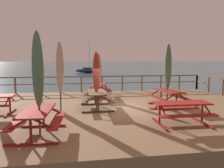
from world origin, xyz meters
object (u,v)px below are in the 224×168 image
object	(u,v)px
patio_umbrella_tall_mid_left	(38,70)
picnic_table_mid_right	(181,108)
sailboat_distant	(88,70)
picnic_table_back_right	(97,96)
picnic_table_mid_centre	(99,88)
patio_umbrella_short_mid	(96,73)
patio_umbrella_short_front	(60,67)
picnic_table_front_right	(168,95)
patio_umbrella_short_back	(168,67)
patio_umbrella_tall_back_right	(99,69)
patio_umbrella_tall_back_left	(41,71)
picnic_table_back_left	(38,117)

from	to	relation	value
patio_umbrella_tall_mid_left	picnic_table_mid_right	bearing A→B (deg)	5.00
sailboat_distant	patio_umbrella_tall_mid_left	bearing A→B (deg)	-94.91
picnic_table_back_right	patio_umbrella_tall_mid_left	size ratio (longest dim) A/B	0.65
picnic_table_mid_centre	patio_umbrella_short_mid	distance (m)	3.13
patio_umbrella_short_front	picnic_table_mid_right	bearing A→B (deg)	-31.25
picnic_table_back_right	patio_umbrella_short_mid	distance (m)	1.08
patio_umbrella_short_mid	picnic_table_back_right	bearing A→B (deg)	72.20
picnic_table_front_right	patio_umbrella_short_back	world-z (taller)	patio_umbrella_short_back
patio_umbrella_short_front	patio_umbrella_tall_mid_left	bearing A→B (deg)	-97.59
sailboat_distant	patio_umbrella_short_front	bearing A→B (deg)	-94.70
picnic_table_back_right	patio_umbrella_tall_mid_left	world-z (taller)	patio_umbrella_tall_mid_left
patio_umbrella_short_front	sailboat_distant	xyz separation A→B (m)	(3.25, 39.49, -2.05)
picnic_table_mid_right	patio_umbrella_short_front	distance (m)	5.10
picnic_table_back_right	patio_umbrella_short_mid	bearing A→B (deg)	-107.80
patio_umbrella_tall_back_right	patio_umbrella_tall_back_left	distance (m)	3.23
picnic_table_front_right	picnic_table_back_right	size ratio (longest dim) A/B	0.99
picnic_table_front_right	sailboat_distant	distance (m)	39.28
picnic_table_front_right	picnic_table_back_right	xyz separation A→B (m)	(-3.40, 0.11, 0.00)
picnic_table_mid_right	patio_umbrella_tall_mid_left	world-z (taller)	patio_umbrella_tall_mid_left
picnic_table_mid_right	patio_umbrella_tall_back_right	world-z (taller)	patio_umbrella_tall_back_right
picnic_table_front_right	patio_umbrella_short_mid	world-z (taller)	patio_umbrella_short_mid
patio_umbrella_short_back	patio_umbrella_short_mid	bearing A→B (deg)	178.53
picnic_table_mid_centre	patio_umbrella_tall_back_left	size ratio (longest dim) A/B	0.73
picnic_table_mid_right	patio_umbrella_tall_mid_left	distance (m)	4.82
patio_umbrella_tall_back_right	patio_umbrella_short_front	xyz separation A→B (m)	(-1.96, -3.27, 0.24)
patio_umbrella_tall_mid_left	patio_umbrella_short_mid	bearing A→B (deg)	59.21
picnic_table_back_left	picnic_table_back_right	bearing A→B (deg)	58.23
patio_umbrella_tall_back_left	patio_umbrella_tall_mid_left	bearing A→B (deg)	-82.11
picnic_table_back_right	patio_umbrella_short_mid	size ratio (longest dim) A/B	0.76
picnic_table_front_right	patio_umbrella_short_back	size ratio (longest dim) A/B	0.66
picnic_table_back_left	sailboat_distant	distance (m)	42.56
picnic_table_mid_centre	picnic_table_back_right	distance (m)	2.89
patio_umbrella_short_front	patio_umbrella_tall_back_left	size ratio (longest dim) A/B	1.18
patio_umbrella_short_front	patio_umbrella_short_mid	bearing A→B (deg)	11.32
picnic_table_mid_right	patio_umbrella_short_mid	xyz separation A→B (m)	(-2.66, 2.87, 1.08)
picnic_table_mid_right	picnic_table_mid_centre	bearing A→B (deg)	111.27
picnic_table_back_right	sailboat_distant	world-z (taller)	sailboat_distant
picnic_table_mid_centre	patio_umbrella_short_back	xyz separation A→B (m)	(2.94, -3.00, 1.32)
patio_umbrella_short_mid	patio_umbrella_tall_back_left	size ratio (longest dim) A/B	1.02
patio_umbrella_tall_back_right	picnic_table_back_right	bearing A→B (deg)	-97.66
picnic_table_front_right	picnic_table_back_right	bearing A→B (deg)	178.07
picnic_table_front_right	picnic_table_back_left	bearing A→B (deg)	-149.80
picnic_table_front_right	picnic_table_back_right	world-z (taller)	same
picnic_table_back_left	patio_umbrella_short_back	world-z (taller)	patio_umbrella_short_back
picnic_table_mid_right	patio_umbrella_tall_back_left	bearing A→B (deg)	137.63
picnic_table_mid_right	sailboat_distant	xyz separation A→B (m)	(-0.96, 42.04, -0.72)
patio_umbrella_short_back	patio_umbrella_tall_back_left	size ratio (longest dim) A/B	1.17
picnic_table_back_left	patio_umbrella_short_front	xyz separation A→B (m)	(0.45, 2.91, 1.33)
picnic_table_front_right	patio_umbrella_tall_back_right	world-z (taller)	patio_umbrella_tall_back_right
picnic_table_mid_centre	sailboat_distant	world-z (taller)	sailboat_distant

